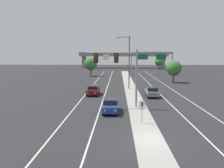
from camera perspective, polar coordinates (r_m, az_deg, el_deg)
The scene contains 17 objects.
ground_plane at distance 19.04m, azimuth 9.09°, elevation -13.65°, with size 260.00×260.00×0.00m, color #28282B.
median_island at distance 36.32m, azimuth 5.39°, elevation -3.33°, with size 2.40×110.00×0.15m, color #9E9B93.
lane_stripe_oncoming_center at distance 43.21m, azimuth -1.46°, elevation -1.68°, with size 0.14×100.00×0.01m, color silver.
lane_stripe_receding_center at distance 43.74m, azimuth 10.94°, elevation -1.70°, with size 0.14×100.00×0.01m, color silver.
edge_stripe_left at distance 43.50m, azimuth -5.81°, elevation -1.65°, with size 0.14×100.00×0.01m, color silver.
edge_stripe_right at distance 44.40m, azimuth 15.15°, elevation -1.69°, with size 0.14×100.00×0.01m, color silver.
overhead_signal_mast at distance 28.98m, azimuth 2.06°, elevation 4.39°, with size 6.43×0.44×7.20m.
median_sign_post at distance 22.69m, azimuth 7.38°, elevation -5.97°, with size 0.60×0.10×2.20m.
street_lamp_median at distance 44.58m, azimuth 3.94°, elevation 6.06°, with size 2.58×0.28×10.00m.
car_oncoming_blue at distance 27.47m, azimuth -0.40°, elevation -5.20°, with size 1.87×4.49×1.58m.
car_oncoming_darkred at distance 38.99m, azimuth -4.60°, elevation -1.48°, with size 1.92×4.51×1.58m.
car_receding_grey at distance 37.78m, azimuth 9.74°, elevation -1.84°, with size 1.85×4.48×1.58m.
highway_sign_gantry at distance 75.23m, azimuth 9.75°, elevation 6.78°, with size 13.28×0.42×7.50m.
overpass_bridge at distance 113.64m, azimuth 2.80°, elevation 6.85°, with size 42.40×6.40×7.65m.
tree_far_right_b at distance 57.34m, azimuth 14.89°, elevation 3.79°, with size 3.67×3.67×5.31m.
tree_far_left_a at distance 72.15m, azimuth -5.26°, elevation 4.95°, with size 4.01×4.01×5.80m.
tree_far_right_a at distance 103.72m, azimuth 11.41°, elevation 5.32°, with size 3.54×3.54×5.12m.
Camera 1 is at (-2.45, -17.61, 6.80)m, focal length 37.31 mm.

